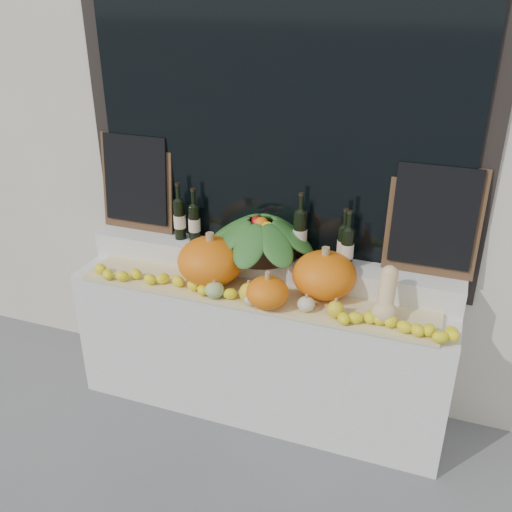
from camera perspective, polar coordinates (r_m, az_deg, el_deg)
storefront_facade at (r=3.66m, az=4.55°, el=21.48°), size 7.00×0.94×4.50m
display_sill at (r=3.64m, az=0.41°, el=-9.14°), size 2.30×0.55×0.88m
rear_tier at (r=3.49m, az=1.26°, el=-0.81°), size 2.30×0.25×0.16m
straw_bedding at (r=3.30m, az=-0.30°, el=-3.91°), size 2.10×0.32×0.02m
pumpkin_left at (r=3.35m, az=-4.54°, el=-0.49°), size 0.46×0.46×0.28m
pumpkin_right at (r=3.23m, az=6.84°, el=-1.89°), size 0.40×0.40×0.26m
pumpkin_center at (r=3.12m, az=1.14°, el=-3.68°), size 0.31×0.31×0.18m
butternut_squash at (r=3.07m, az=12.86°, el=-4.13°), size 0.14×0.20×0.29m
decorative_gourds at (r=3.15m, az=0.86°, el=-4.20°), size 0.79×0.15×0.14m
lemon_heap at (r=3.18m, az=-0.98°, el=-4.16°), size 2.20×0.16×0.06m
produce_bowl at (r=3.41m, az=0.52°, el=2.09°), size 0.70×0.70×0.24m
wine_bottle_far_left at (r=3.62m, az=-7.65°, el=3.70°), size 0.08×0.08×0.37m
wine_bottle_near_left at (r=3.59m, az=-6.19°, el=3.37°), size 0.08×0.08×0.34m
wine_bottle_tall at (r=3.36m, az=4.42°, el=2.26°), size 0.08×0.08×0.40m
wine_bottle_near_right at (r=3.31m, az=8.75°, el=1.13°), size 0.08×0.08×0.34m
wine_bottle_far_right at (r=3.26m, az=9.10°, el=0.79°), size 0.08×0.08×0.35m
chalkboard_left at (r=3.75m, az=-11.89°, el=7.30°), size 0.50×0.09×0.62m
chalkboard_right at (r=3.24m, az=17.35°, el=3.53°), size 0.50×0.09×0.62m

